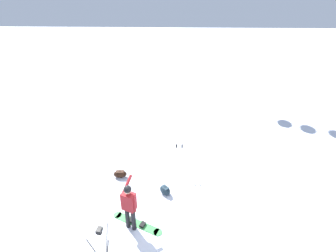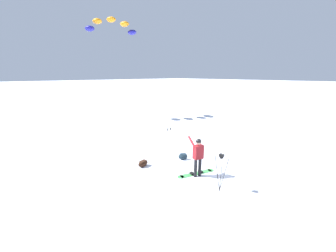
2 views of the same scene
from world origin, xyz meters
name	(u,v)px [view 1 (image 1 of 2)]	position (x,y,z in m)	size (l,w,h in m)	color
ground_plane	(151,226)	(0.00, 0.00, 0.00)	(300.00, 300.00, 0.00)	white
snowboarder	(129,203)	(-0.61, -0.14, 1.03)	(0.46, 0.73, 1.71)	black
snowboard	(137,223)	(-0.48, 0.03, 0.02)	(1.74, 0.76, 0.10)	#3F994C
gear_bag_large	(120,174)	(-1.77, 2.22, 0.16)	(0.58, 0.37, 0.30)	black
camera_tripod	(102,241)	(-0.91, -1.46, 1.05)	(0.55, 0.54, 1.48)	#262628
gear_bag_small	(165,190)	(0.23, 1.50, 0.18)	(0.55, 0.53, 0.33)	#192833
ski_poles	(179,154)	(0.62, 2.97, 0.86)	(0.31, 0.35, 1.31)	gray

